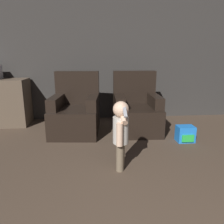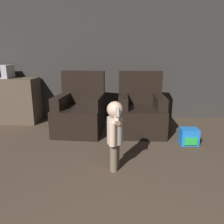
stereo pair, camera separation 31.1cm
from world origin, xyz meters
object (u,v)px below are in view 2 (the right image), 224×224
(armchair_right, at_px, (141,112))
(toy_backpack, at_px, (189,137))
(person_toddler, at_px, (115,130))
(armchair_left, at_px, (80,112))

(armchair_right, height_order, toy_backpack, armchair_right)
(armchair_right, distance_m, person_toddler, 1.45)
(armchair_left, height_order, person_toddler, armchair_left)
(armchair_right, bearing_deg, armchair_left, -177.87)
(armchair_right, relative_size, toy_backpack, 3.95)
(person_toddler, distance_m, toy_backpack, 1.41)
(person_toddler, bearing_deg, armchair_left, -142.60)
(armchair_left, distance_m, person_toddler, 1.51)
(armchair_right, bearing_deg, toy_backpack, -39.89)
(armchair_left, xyz_separation_m, person_toddler, (0.61, -1.37, 0.13))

